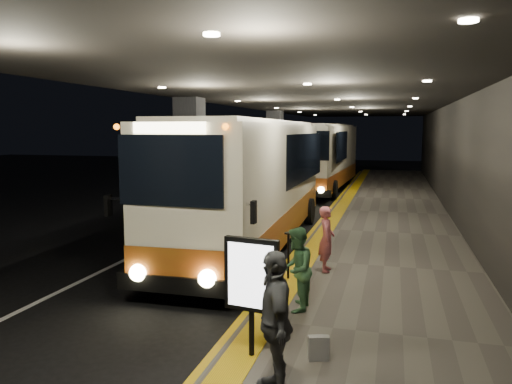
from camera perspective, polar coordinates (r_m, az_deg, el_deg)
The scene contains 16 objects.
ground at distance 12.56m, azimuth -8.16°, elevation -8.56°, with size 90.00×90.00×0.00m, color black.
lane_line_white at distance 17.72m, azimuth -7.04°, elevation -3.88°, with size 0.12×50.00×0.01m, color silver.
kerb_stripe_yellow at distance 16.61m, azimuth 6.35°, elevation -4.62°, with size 0.18×50.00×0.01m, color gold.
sidewalk at distance 16.40m, azimuth 14.69°, elevation -4.72°, with size 4.50×50.00×0.15m, color #514C44.
tactile_strip at distance 16.51m, azimuth 8.08°, elevation -4.18°, with size 0.50×50.00×0.01m, color gold.
terminal_wall at distance 16.21m, azimuth 23.03°, elevation 5.23°, with size 0.10×50.00×6.00m, color black.
support_columns at distance 16.40m, azimuth -7.53°, elevation 2.96°, with size 0.80×24.80×4.40m.
canopy at distance 16.28m, azimuth 7.11°, elevation 11.39°, with size 9.00×50.00×0.40m, color black.
coach_main at distance 14.47m, azimuth -0.29°, elevation 0.45°, with size 2.73×11.40×3.53m.
coach_second at distance 28.00m, azimuth 7.67°, elevation 3.68°, with size 2.78×11.40×3.56m.
passenger_boarding at distance 11.57m, azimuth 8.07°, elevation -5.32°, with size 0.55×0.36×1.50m, color #B4545B.
passenger_waiting_green at distance 9.05m, azimuth 4.64°, elevation -8.77°, with size 0.74×0.46×1.52m, color #3E6F44.
passenger_waiting_grey at distance 6.30m, azimuth 2.18°, elevation -14.63°, with size 1.06×0.54×1.80m, color #46484B.
bag_polka at distance 7.42m, azimuth 7.16°, elevation -17.27°, with size 0.29×0.12×0.35m, color black.
info_sign at distance 7.14m, azimuth -0.53°, elevation -9.73°, with size 0.82×0.24×1.73m.
stanchion_post at distance 10.93m, azimuth 3.71°, elevation -7.33°, with size 0.05×0.05×1.01m, color black.
Camera 1 is at (4.88, -11.06, 3.39)m, focal length 35.00 mm.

